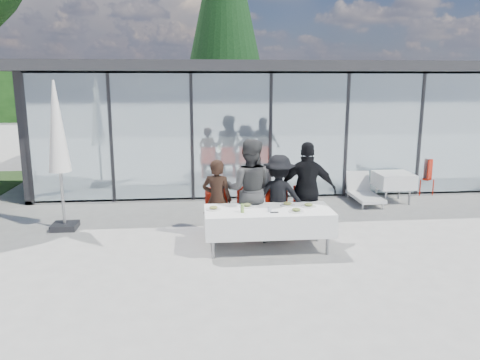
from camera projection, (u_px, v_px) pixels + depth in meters
name	position (u px, v px, depth m)	size (l,w,h in m)	color
ground	(247.00, 259.00, 7.98)	(90.00, 90.00, 0.00)	#A1A099
pavilion	(279.00, 106.00, 15.66)	(14.80, 8.80, 3.44)	gray
treeline	(178.00, 91.00, 34.56)	(62.50, 2.00, 4.40)	#153912
dining_table	(268.00, 221.00, 8.34)	(2.26, 0.96, 0.75)	white
diner_a	(217.00, 200.00, 8.82)	(0.57, 0.57, 1.56)	black
diner_chair_a	(217.00, 211.00, 8.99)	(0.44, 0.44, 0.97)	red
diner_b	(250.00, 190.00, 8.84)	(0.94, 0.94, 1.93)	#444444
diner_chair_b	(249.00, 210.00, 9.05)	(0.44, 0.44, 0.97)	red
diner_c	(279.00, 197.00, 8.92)	(1.05, 1.05, 1.62)	black
diner_chair_c	(277.00, 209.00, 9.10)	(0.44, 0.44, 0.97)	red
diner_d	(307.00, 190.00, 8.95)	(1.09, 1.09, 1.86)	black
diner_chair_d	(305.00, 208.00, 9.15)	(0.44, 0.44, 0.97)	red
plate_a	(214.00, 208.00, 8.28)	(0.27, 0.27, 0.07)	white
plate_b	(247.00, 206.00, 8.45)	(0.27, 0.27, 0.07)	white
plate_c	(288.00, 204.00, 8.55)	(0.27, 0.27, 0.07)	white
plate_d	(308.00, 205.00, 8.47)	(0.27, 0.27, 0.07)	white
plate_extra	(296.00, 210.00, 8.14)	(0.27, 0.27, 0.07)	white
juice_bottle	(242.00, 208.00, 8.08)	(0.06, 0.06, 0.15)	#7DA745
drinking_glasses	(270.00, 209.00, 8.13)	(0.07, 0.07, 0.10)	silver
folded_eyeglasses	(274.00, 212.00, 8.08)	(0.14, 0.03, 0.01)	black
spare_table_right	(394.00, 180.00, 11.61)	(0.86, 0.86, 0.74)	white
spare_chair_b	(427.00, 175.00, 12.36)	(0.61, 0.61, 0.97)	red
market_umbrella	(58.00, 136.00, 9.20)	(0.50, 0.50, 3.00)	black
lounger	(363.00, 192.00, 11.70)	(0.61, 1.34, 0.72)	white
conifer_tree	(225.00, 6.00, 19.41)	(4.00, 4.00, 10.50)	#382316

